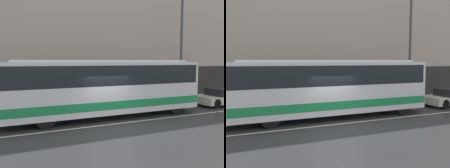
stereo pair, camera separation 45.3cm
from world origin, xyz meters
TOP-DOWN VIEW (x-y plane):
  - ground_plane at (0.00, 0.00)m, footprint 60.00×60.00m
  - sidewalk at (0.00, 5.30)m, footprint 60.00×2.59m
  - building_facade at (0.00, 6.73)m, footprint 60.00×0.35m
  - lane_stripe at (0.00, 0.00)m, footprint 54.00×0.14m
  - transit_bus at (0.35, 1.77)m, footprint 11.98×2.61m
  - sedan_white_front at (10.26, 1.77)m, footprint 4.70×1.84m
  - utility_pole_near at (8.44, 4.60)m, footprint 0.21×0.21m

SIDE VIEW (x-z plane):
  - ground_plane at x=0.00m, z-range 0.00..0.00m
  - lane_stripe at x=0.00m, z-range 0.00..0.01m
  - sidewalk at x=0.00m, z-range 0.00..0.14m
  - sedan_white_front at x=10.26m, z-range -0.03..1.24m
  - transit_bus at x=0.35m, z-range 0.21..3.57m
  - utility_pole_near at x=8.44m, z-range 0.14..8.19m
  - building_facade at x=0.00m, z-range -0.21..12.68m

